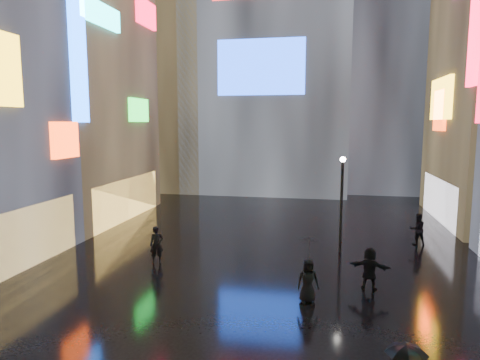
# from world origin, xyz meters

# --- Properties ---
(ground) EXTENTS (140.00, 140.00, 0.00)m
(ground) POSITION_xyz_m (0.00, 20.00, 0.00)
(ground) COLOR black
(ground) RESTS_ON ground
(building_left_far) EXTENTS (10.28, 12.00, 22.00)m
(building_left_far) POSITION_xyz_m (-15.98, 26.00, 10.98)
(building_left_far) COLOR black
(building_left_far) RESTS_ON ground
(tower_flank_right) EXTENTS (12.00, 12.00, 34.00)m
(tower_flank_right) POSITION_xyz_m (9.00, 46.00, 17.00)
(tower_flank_right) COLOR black
(tower_flank_right) RESTS_ON ground
(tower_flank_left) EXTENTS (10.00, 10.00, 26.00)m
(tower_flank_left) POSITION_xyz_m (-14.00, 42.00, 13.00)
(tower_flank_left) COLOR black
(tower_flank_left) RESTS_ON ground
(lamp_far) EXTENTS (0.30, 0.30, 5.20)m
(lamp_far) POSITION_xyz_m (3.83, 20.75, 2.94)
(lamp_far) COLOR black
(lamp_far) RESTS_ON ground
(pedestrian_4) EXTENTS (0.96, 0.75, 1.73)m
(pedestrian_4) POSITION_xyz_m (2.36, 13.73, 0.87)
(pedestrian_4) COLOR black
(pedestrian_4) RESTS_ON ground
(pedestrian_5) EXTENTS (1.76, 0.89, 1.82)m
(pedestrian_5) POSITION_xyz_m (4.84, 15.52, 0.91)
(pedestrian_5) COLOR black
(pedestrian_5) RESTS_ON ground
(pedestrian_6) EXTENTS (0.80, 0.71, 1.85)m
(pedestrian_6) POSITION_xyz_m (-5.25, 17.08, 0.93)
(pedestrian_6) COLOR black
(pedestrian_6) RESTS_ON ground
(pedestrian_7) EXTENTS (1.00, 0.84, 1.83)m
(pedestrian_7) POSITION_xyz_m (8.23, 23.03, 0.92)
(pedestrian_7) COLOR black
(pedestrian_7) RESTS_ON ground
(umbrella_1) EXTENTS (1.04, 1.04, 0.71)m
(umbrella_1) POSITION_xyz_m (4.59, 6.13, 2.22)
(umbrella_1) COLOR black
(umbrella_1) RESTS_ON pedestrian_2
(umbrella_2) EXTENTS (1.32, 1.31, 0.89)m
(umbrella_2) POSITION_xyz_m (2.36, 13.73, 2.17)
(umbrella_2) COLOR black
(umbrella_2) RESTS_ON pedestrian_4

